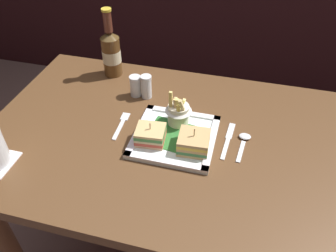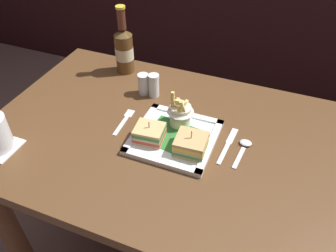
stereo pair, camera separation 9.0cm
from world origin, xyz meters
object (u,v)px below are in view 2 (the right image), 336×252
Objects in this scene: fries_cup at (180,112)px; spoon at (244,146)px; dining_table at (162,168)px; knife at (228,144)px; square_plate at (174,137)px; pepper_shaker at (154,87)px; beer_bottle at (124,49)px; salt_shaker at (144,85)px; sandwich_half_left at (149,133)px; fork at (125,120)px; sandwich_half_right at (191,144)px.

spoon is at bearing -5.65° from fries_cup.
dining_table is 8.84× the size of spoon.
spoon is at bearing 4.27° from knife.
pepper_shaker reaches higher than square_plate.
salt_shaker is at bearing -41.10° from beer_bottle.
fries_cup is 0.38m from beer_bottle.
spoon is (0.24, 0.03, 0.15)m from dining_table.
dining_table is at bearing 170.18° from square_plate.
dining_table is 12.16× the size of sandwich_half_left.
dining_table is 6.62× the size of knife.
beer_bottle reaches higher than sandwich_half_left.
dining_table is 0.20m from fork.
beer_bottle is at bearing 153.73° from spoon.
sandwich_half_left is at bearing -113.16° from dining_table.
square_plate is 0.95× the size of beer_bottle.
square_plate is at bearing -85.61° from fries_cup.
beer_bottle is at bearing 116.24° from fork.
pepper_shaker reaches higher than spoon.
square_plate is at bearing -43.26° from beer_bottle.
knife is at bearing 8.34° from dining_table.
fork is at bearing -101.32° from pepper_shaker.
salt_shaker is (-0.01, 0.16, 0.03)m from fork.
salt_shaker is (-0.33, 0.14, 0.03)m from knife.
knife is 1.97× the size of pepper_shaker.
beer_bottle is 3.35× the size of salt_shaker.
spoon reaches higher than dining_table.
pepper_shaker is at bearing 0.00° from salt_shaker.
knife is 1.34× the size of spoon.
pepper_shaker reaches higher than dining_table.
pepper_shaker is at bearing 110.36° from sandwich_half_left.
sandwich_half_left reaches higher than square_plate.
salt_shaker is at bearing 145.91° from fries_cup.
sandwich_half_right is (0.12, -0.00, 0.00)m from sandwich_half_left.
beer_bottle reaches higher than knife.
square_plate reaches higher than spoon.
pepper_shaker reaches higher than sandwich_half_left.
knife is at bearing -23.19° from salt_shaker.
spoon is (0.50, -0.25, -0.09)m from beer_bottle.
sandwich_half_left is 0.73× the size of spoon.
salt_shaker is (0.12, -0.11, -0.06)m from beer_bottle.
square_plate is 0.25m from salt_shaker.
fork is at bearing 173.27° from square_plate.
fork is at bearing -87.53° from salt_shaker.
fork is at bearing -63.76° from beer_bottle.
square_plate is at bearing -44.67° from salt_shaker.
beer_bottle is at bearing 142.84° from fries_cup.
sandwich_half_left is 0.98× the size of sandwich_half_right.
dining_table is at bearing -5.70° from fork.
fork is at bearing 166.34° from sandwich_half_right.
spoon is at bearing 7.58° from dining_table.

